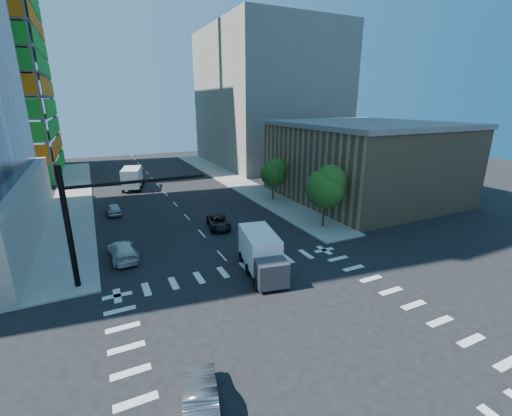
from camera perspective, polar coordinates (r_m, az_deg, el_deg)
ground at (r=21.73m, az=6.06°, el=-20.14°), size 160.00×160.00×0.00m
road_markings at (r=21.72m, az=6.06°, el=-20.13°), size 20.00×20.00×0.01m
sidewalk_ne at (r=60.19m, az=-3.82°, el=4.64°), size 5.00×60.00×0.15m
sidewalk_nw at (r=56.14m, az=-28.18°, el=1.68°), size 5.00×60.00×0.15m
commercial_building at (r=50.78m, az=17.45°, el=7.56°), size 20.50×22.50×10.60m
bg_building_ne at (r=78.47m, az=1.94°, el=17.84°), size 24.00×30.00×28.00m
signal_mast_nw at (r=27.12m, az=-25.92°, el=-0.96°), size 10.20×0.40×9.00m
tree_south at (r=36.94m, az=11.70°, el=3.62°), size 4.16×4.16×6.82m
tree_north at (r=47.08m, az=3.09°, el=5.98°), size 3.54×3.52×5.78m
car_nb_far at (r=37.52m, az=-6.27°, el=-2.36°), size 2.86×4.88×1.28m
car_sb_near at (r=32.30m, az=-21.33°, el=-6.62°), size 2.36×5.24×1.49m
car_sb_mid at (r=45.23m, az=-22.58°, el=-0.15°), size 1.59×3.94×1.34m
car_sb_cross at (r=17.29m, az=-9.27°, el=-29.03°), size 2.51×4.59×1.43m
box_truck_near at (r=27.29m, az=1.11°, el=-8.26°), size 3.68×6.45×3.19m
box_truck_far at (r=57.81m, az=-19.80°, el=4.59°), size 4.23×6.97×3.41m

